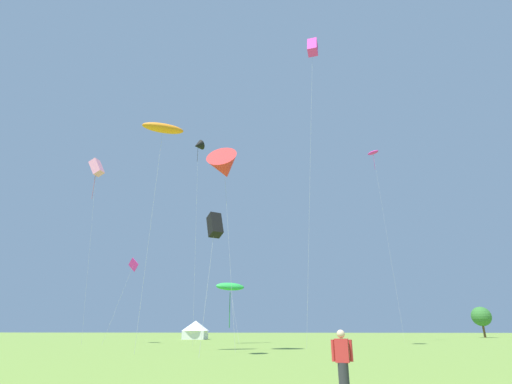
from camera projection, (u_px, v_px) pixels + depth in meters
kite_black_box at (215, 225)px, 29.17m from camera, size 1.56×2.63×10.27m
kite_red_delta at (224, 167)px, 37.16m from camera, size 3.41×4.16×18.65m
kite_pink_box at (97, 168)px, 53.29m from camera, size 3.25×1.79×24.42m
kite_magenta_diamond at (133, 266)px, 49.42m from camera, size 2.89×2.24×10.56m
kite_orange_parafoil at (163, 128)px, 35.85m from camera, size 4.12×3.19×20.22m
kite_magenta_box at (313, 48)px, 49.36m from camera, size 3.29×3.17×37.64m
kite_magenta_parafoil at (373, 154)px, 66.73m from camera, size 2.08×2.89×31.36m
kite_black_delta at (198, 146)px, 52.74m from camera, size 2.25×2.86×26.68m
kite_green_parafoil at (230, 287)px, 50.72m from camera, size 4.28×3.96×7.83m
person_spectator at (343, 365)px, 10.14m from camera, size 0.57×0.30×1.73m
festival_tent_center at (195, 329)px, 68.03m from camera, size 4.86×4.86×3.16m
tree_distant_left at (481, 317)px, 82.04m from camera, size 4.01×4.01×6.32m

